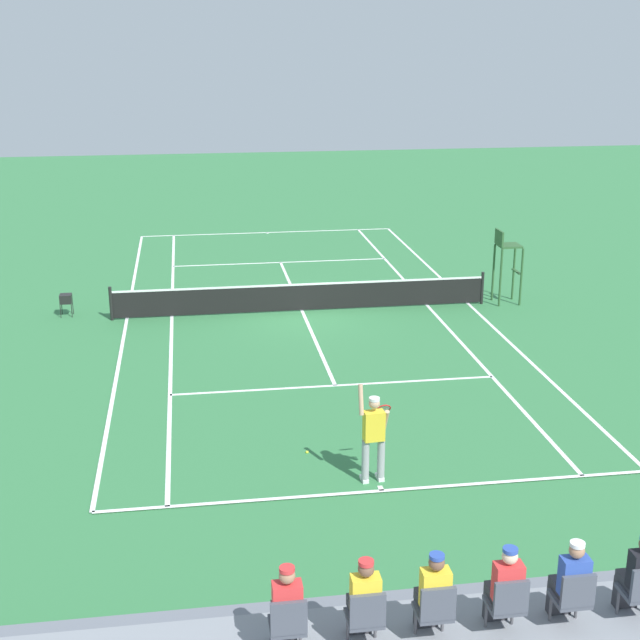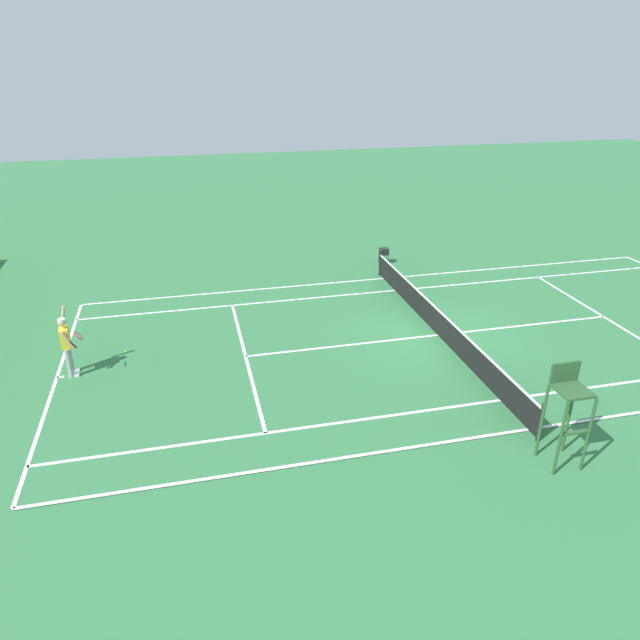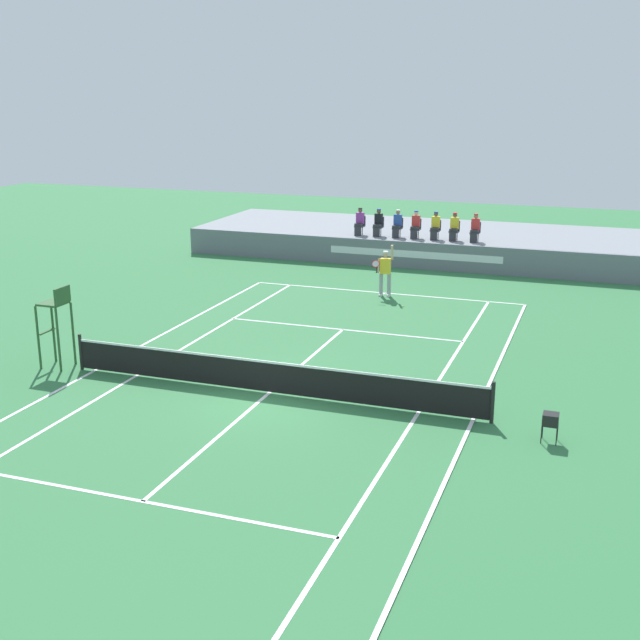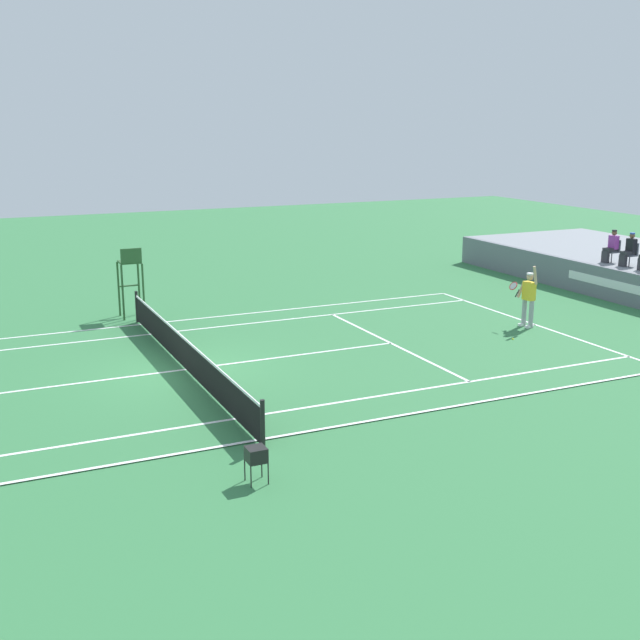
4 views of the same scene
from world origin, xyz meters
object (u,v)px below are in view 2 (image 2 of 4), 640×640
tennis_player (67,345)px  umpire_chair (568,403)px  ball_hopper (384,251)px  tennis_ball (126,351)px

tennis_player → umpire_chair: 13.33m
tennis_player → ball_hopper: (7.28, -12.13, -0.42)m
tennis_player → ball_hopper: size_ratio=2.98×
tennis_player → tennis_ball: (1.13, -1.42, -0.96)m
umpire_chair → ball_hopper: size_ratio=3.49×
tennis_player → tennis_ball: bearing=-51.6°
umpire_chair → ball_hopper: (14.06, -0.67, -0.98)m
tennis_ball → umpire_chair: size_ratio=0.03×
umpire_chair → tennis_player: bearing=59.4°
umpire_chair → tennis_ball: bearing=51.8°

